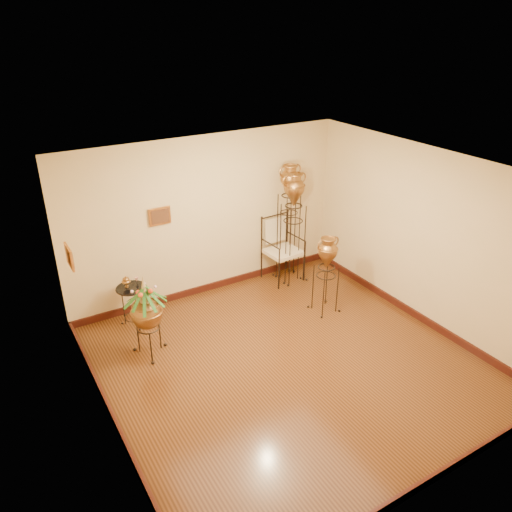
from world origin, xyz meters
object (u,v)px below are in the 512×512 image
armchair (283,249)px  side_table (133,305)px  amphora_tall (289,222)px  amphora_mid (293,227)px  planter_urn (146,311)px

armchair → side_table: 2.90m
amphora_tall → side_table: bearing=-178.8°
amphora_mid → armchair: bearing=146.1°
planter_urn → armchair: size_ratio=1.08×
armchair → side_table: armchair is taller
amphora_mid → planter_urn: (-3.08, -0.84, -0.32)m
amphora_mid → armchair: size_ratio=1.71×
planter_urn → armchair: planter_urn is taller
planter_urn → side_table: size_ratio=1.53×
armchair → amphora_mid: bearing=-37.4°
amphora_tall → amphora_mid: 0.12m
amphora_tall → armchair: (-0.10, 0.00, -0.52)m
amphora_mid → planter_urn: bearing=-164.7°
side_table → amphora_mid: bearing=-0.5°
side_table → armchair: bearing=1.3°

